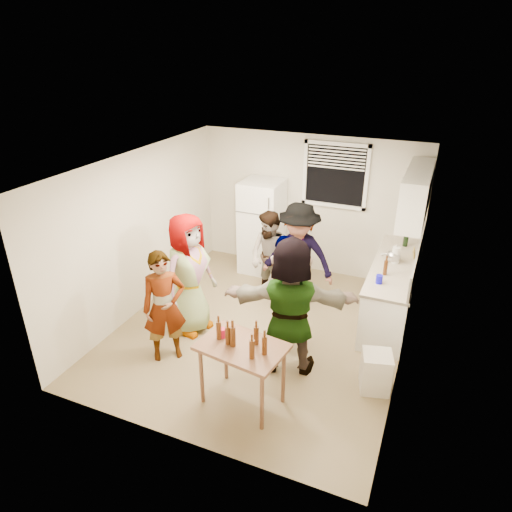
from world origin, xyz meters
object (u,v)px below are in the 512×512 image
at_px(beer_bottle_counter, 385,275).
at_px(beer_bottle_table, 233,346).
at_px(blue_cup, 379,283).
at_px(guest_black, 283,345).
at_px(trash_bin, 376,372).
at_px(guest_grey, 192,328).
at_px(guest_back_left, 270,298).
at_px(refrigerator, 262,227).
at_px(red_cup, 223,337).
at_px(guest_orange, 288,366).
at_px(guest_stripe, 169,355).
at_px(wine_bottle, 405,246).
at_px(serving_table, 243,401).
at_px(guest_back_right, 296,306).
at_px(kettle, 393,262).

height_order(beer_bottle_counter, beer_bottle_table, beer_bottle_counter).
distance_m(blue_cup, guest_black, 1.59).
relative_size(beer_bottle_counter, trash_bin, 0.42).
distance_m(guest_grey, guest_back_left, 1.46).
relative_size(refrigerator, red_cup, 15.01).
bearing_deg(red_cup, refrigerator, 104.47).
distance_m(blue_cup, guest_back_left, 2.04).
bearing_deg(blue_cup, guest_orange, -129.74).
bearing_deg(guest_orange, red_cup, 36.97).
height_order(refrigerator, guest_orange, refrigerator).
distance_m(trash_bin, beer_bottle_table, 1.83).
distance_m(blue_cup, red_cup, 2.36).
bearing_deg(beer_bottle_table, guest_stripe, 159.46).
height_order(wine_bottle, serving_table, wine_bottle).
bearing_deg(refrigerator, beer_bottle_counter, -25.77).
relative_size(refrigerator, beer_bottle_table, 6.75).
bearing_deg(guest_orange, guest_back_right, -92.29).
distance_m(kettle, blue_cup, 0.77).
height_order(kettle, wine_bottle, wine_bottle).
height_order(blue_cup, guest_orange, blue_cup).
xyz_separation_m(red_cup, guest_orange, (0.56, 0.76, -0.82)).
distance_m(refrigerator, guest_black, 2.55).
bearing_deg(wine_bottle, guest_black, -122.05).
bearing_deg(guest_grey, guest_black, -70.47).
height_order(red_cup, guest_stripe, red_cup).
distance_m(blue_cup, serving_table, 2.43).
distance_m(beer_bottle_table, red_cup, 0.21).
bearing_deg(guest_back_right, guest_back_left, 173.95).
distance_m(blue_cup, guest_back_right, 1.61).
bearing_deg(trash_bin, guest_black, 163.18).
relative_size(kettle, guest_black, 0.15).
bearing_deg(wine_bottle, red_cup, -116.72).
bearing_deg(guest_back_right, red_cup, -93.18).
xyz_separation_m(blue_cup, guest_back_right, (-1.28, 0.38, -0.90)).
bearing_deg(beer_bottle_table, blue_cup, 56.65).
bearing_deg(guest_back_right, serving_table, -86.20).
relative_size(wine_bottle, guest_back_right, 0.18).
xyz_separation_m(wine_bottle, guest_back_left, (-1.96, -0.99, -0.90)).
height_order(guest_grey, guest_orange, guest_grey).
bearing_deg(guest_back_right, beer_bottle_table, -88.47).
distance_m(refrigerator, trash_bin, 3.60).
bearing_deg(serving_table, refrigerator, 108.57).
xyz_separation_m(refrigerator, serving_table, (1.12, -3.34, -0.85)).
xyz_separation_m(trash_bin, serving_table, (-1.41, -0.84, -0.25)).
bearing_deg(beer_bottle_counter, wine_bottle, 82.56).
height_order(guest_grey, guest_black, guest_grey).
height_order(beer_bottle_table, red_cup, beer_bottle_table).
relative_size(kettle, blue_cup, 2.07).
relative_size(blue_cup, serving_table, 0.13).
distance_m(wine_bottle, guest_back_left, 2.37).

